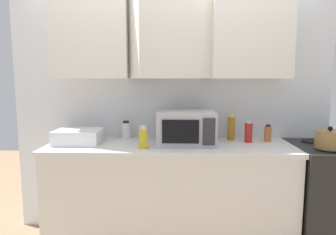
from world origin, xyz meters
TOP-DOWN VIEW (x-y plane):
  - wall_back_with_cabinets at (0.00, -0.07)m, footprint 2.93×0.57m
  - counter_run at (0.00, -0.30)m, footprint 2.06×0.63m
  - kettle at (1.24, -0.46)m, footprint 0.21×0.21m
  - microwave at (0.14, -0.30)m, footprint 0.48×0.37m
  - dish_rack at (-0.77, -0.30)m, footprint 0.38×0.30m
  - bottle_white_jar at (-0.40, -0.09)m, footprint 0.08×0.08m
  - bottle_yellow_mustard at (-0.21, -0.47)m, footprint 0.07×0.07m
  - bottle_spice_jar at (0.86, -0.16)m, footprint 0.06×0.06m
  - bottle_red_sauce at (0.68, -0.20)m, footprint 0.07×0.07m
  - bottle_amber_vinegar at (0.55, -0.11)m, footprint 0.06×0.06m

SIDE VIEW (x-z plane):
  - counter_run at x=0.00m, z-range 0.00..0.90m
  - dish_rack at x=-0.77m, z-range 0.90..1.02m
  - bottle_spice_jar at x=0.86m, z-range 0.90..1.04m
  - bottle_white_jar at x=-0.40m, z-range 0.90..1.06m
  - kettle at x=1.24m, z-range 0.89..1.07m
  - bottle_yellow_mustard at x=-0.21m, z-range 0.90..1.08m
  - bottle_red_sauce at x=0.68m, z-range 0.89..1.08m
  - bottle_amber_vinegar at x=0.55m, z-range 0.89..1.12m
  - microwave at x=0.14m, z-range 0.90..1.18m
  - wall_back_with_cabinets at x=0.00m, z-range 0.27..2.87m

